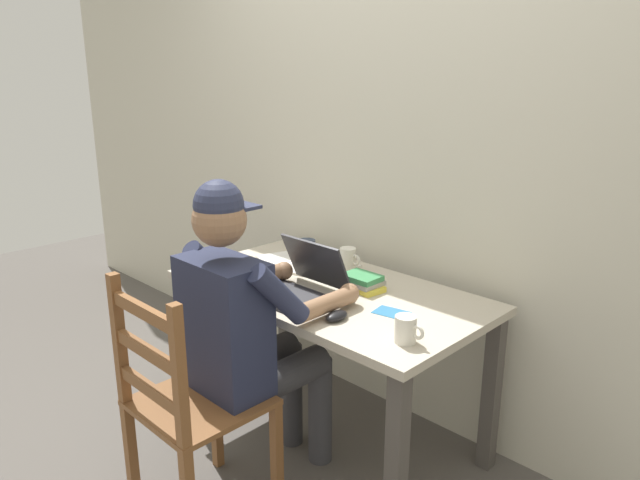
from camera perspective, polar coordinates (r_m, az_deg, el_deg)
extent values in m
plane|color=#56514C|center=(2.86, 0.71, -18.22)|extent=(8.00, 8.00, 0.00)
cube|color=beige|center=(2.71, 7.43, 9.39)|extent=(6.00, 0.04, 2.60)
cube|color=#BCB29E|center=(2.53, 0.77, -4.94)|extent=(1.35, 0.73, 0.03)
cube|color=#4C4742|center=(2.94, -12.60, -9.88)|extent=(0.06, 0.06, 0.69)
cube|color=#4C4742|center=(2.14, 7.36, -20.54)|extent=(0.06, 0.06, 0.69)
cube|color=#4C4742|center=(3.28, -3.32, -6.63)|extent=(0.06, 0.06, 0.69)
cube|color=#4C4742|center=(2.59, 16.14, -13.94)|extent=(0.06, 0.06, 0.69)
cube|color=#232842|center=(2.19, -9.16, -8.14)|extent=(0.34, 0.20, 0.50)
sphere|color=#936B4C|center=(2.06, -9.65, 1.94)|extent=(0.19, 0.19, 0.19)
sphere|color=#282D47|center=(2.04, -9.72, 3.36)|extent=(0.17, 0.17, 0.17)
cube|color=#282D47|center=(2.10, -7.80, 3.24)|extent=(0.13, 0.10, 0.01)
cylinder|color=#38383D|center=(2.47, -6.36, -11.50)|extent=(0.13, 0.40, 0.13)
cylinder|color=#38383D|center=(2.35, -3.51, -12.99)|extent=(0.13, 0.40, 0.13)
cylinder|color=#38383D|center=(2.70, -2.80, -14.59)|extent=(0.10, 0.10, 0.47)
cylinder|color=#38383D|center=(2.59, 0.01, -16.04)|extent=(0.10, 0.10, 0.47)
cylinder|color=#232842|center=(2.33, -10.47, -2.67)|extent=(0.10, 0.24, 0.25)
cylinder|color=#936B4C|center=(2.50, -6.04, -3.67)|extent=(0.07, 0.28, 0.07)
sphere|color=#936B4C|center=(2.57, -3.49, -2.98)|extent=(0.08, 0.08, 0.08)
cylinder|color=#232842|center=(2.03, -3.93, -5.28)|extent=(0.10, 0.24, 0.25)
cylinder|color=#936B4C|center=(2.22, 0.59, -6.16)|extent=(0.07, 0.28, 0.07)
sphere|color=#936B4C|center=(2.32, 2.82, -5.15)|extent=(0.08, 0.08, 0.08)
cube|color=brown|center=(2.25, -11.40, -15.04)|extent=(0.42, 0.42, 0.02)
cube|color=brown|center=(2.35, -4.17, -20.19)|extent=(0.04, 0.04, 0.45)
cube|color=brown|center=(2.60, -9.96, -16.45)|extent=(0.04, 0.04, 0.45)
cube|color=brown|center=(2.44, -17.65, -19.41)|extent=(0.04, 0.04, 0.45)
cube|color=brown|center=(1.90, -13.35, -12.74)|extent=(0.04, 0.04, 0.48)
cube|color=brown|center=(2.20, -18.74, -8.99)|extent=(0.04, 0.04, 0.48)
cube|color=brown|center=(2.10, -16.00, -13.67)|extent=(0.36, 0.02, 0.04)
cube|color=brown|center=(2.04, -16.31, -10.24)|extent=(0.36, 0.02, 0.04)
cube|color=brown|center=(1.98, -16.63, -6.60)|extent=(0.36, 0.02, 0.04)
cube|color=#232328|center=(2.40, -3.07, -5.52)|extent=(0.33, 0.23, 0.02)
cube|color=#38383D|center=(2.39, -3.07, -5.30)|extent=(0.29, 0.17, 0.00)
cube|color=#232328|center=(2.46, -0.37, -2.20)|extent=(0.33, 0.10, 0.21)
cube|color=#4C515B|center=(2.46, -0.37, -2.20)|extent=(0.29, 0.08, 0.17)
ellipsoid|color=black|center=(2.20, 1.59, -7.30)|extent=(0.06, 0.10, 0.03)
cylinder|color=silver|center=(2.04, 8.21, -8.49)|extent=(0.07, 0.07, 0.10)
torus|color=silver|center=(2.01, 9.35, -8.76)|extent=(0.05, 0.01, 0.05)
cylinder|color=#2D384C|center=(2.90, -1.29, -0.84)|extent=(0.09, 0.09, 0.09)
torus|color=#2D384C|center=(2.86, -0.52, -0.98)|extent=(0.05, 0.01, 0.05)
cylinder|color=silver|center=(2.73, 2.69, -1.83)|extent=(0.07, 0.07, 0.10)
torus|color=silver|center=(2.69, 3.46, -1.95)|extent=(0.05, 0.01, 0.05)
cube|color=gold|center=(2.51, 3.99, -4.44)|extent=(0.20, 0.13, 0.02)
cube|color=gray|center=(2.50, 3.99, -3.98)|extent=(0.17, 0.13, 0.02)
cube|color=#38844C|center=(2.49, 4.03, -3.59)|extent=(0.15, 0.12, 0.02)
cube|color=white|center=(2.87, -3.65, -1.88)|extent=(0.25, 0.25, 0.01)
cube|color=silver|center=(2.81, 1.23, -2.29)|extent=(0.24, 0.23, 0.01)
cube|color=silver|center=(2.77, -2.03, -2.56)|extent=(0.28, 0.25, 0.01)
cube|color=teal|center=(2.29, 6.87, -6.94)|extent=(0.14, 0.11, 0.00)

